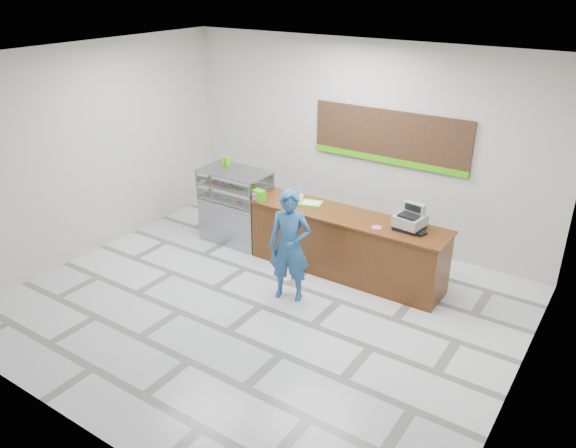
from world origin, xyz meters
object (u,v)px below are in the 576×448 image
Objects in this scene: serving_tray at (310,203)px; customer at (290,246)px; cash_register at (410,220)px; sales_counter at (346,245)px; display_case at (236,206)px.

customer reaches higher than serving_tray.
cash_register is 1.73m from serving_tray.
customer is at bearing -89.01° from serving_tray.
serving_tray is at bearing 173.18° from sales_counter.
cash_register reaches higher than serving_tray.
sales_counter is 7.12× the size of cash_register.
serving_tray is 0.26× the size of customer.
serving_tray is (-0.72, 0.09, 0.52)m from sales_counter.
sales_counter is 1.91× the size of customer.
display_case is at bearing 166.58° from serving_tray.
cash_register is at bearing -16.98° from serving_tray.
serving_tray reaches higher than sales_counter.
cash_register is 0.27× the size of customer.
cash_register reaches higher than display_case.
sales_counter is 2.45× the size of display_case.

